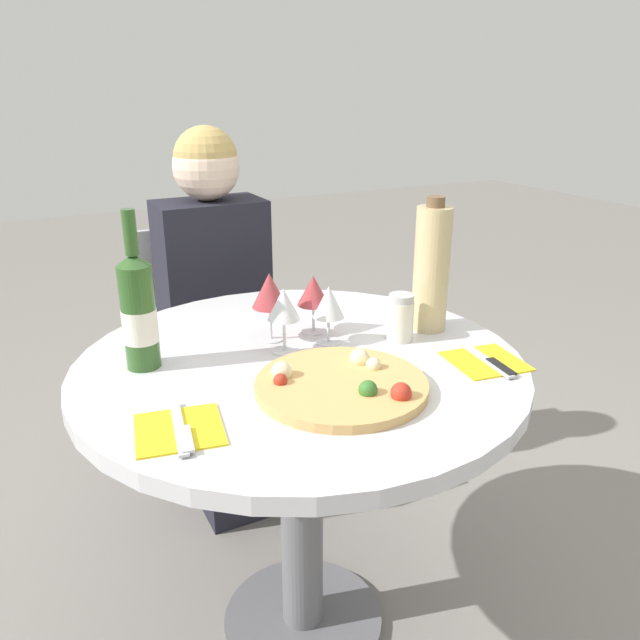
{
  "coord_description": "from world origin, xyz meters",
  "views": [
    {
      "loc": [
        -0.53,
        -1.14,
        1.33
      ],
      "look_at": [
        0.03,
        -0.04,
        0.86
      ],
      "focal_mm": 35.0,
      "sensor_mm": 36.0,
      "label": 1
    }
  ],
  "objects_px": {
    "wine_bottle": "(139,312)",
    "dining_table": "(301,416)",
    "pizza_large": "(342,384)",
    "seated_diner": "(223,334)",
    "chair_behind_diner": "(213,356)",
    "tall_carafe": "(431,268)"
  },
  "relations": [
    {
      "from": "tall_carafe",
      "to": "wine_bottle",
      "type": "bearing_deg",
      "value": 171.97
    },
    {
      "from": "dining_table",
      "to": "seated_diner",
      "type": "relative_size",
      "value": 0.81
    },
    {
      "from": "chair_behind_diner",
      "to": "seated_diner",
      "type": "height_order",
      "value": "seated_diner"
    },
    {
      "from": "chair_behind_diner",
      "to": "dining_table",
      "type": "bearing_deg",
      "value": 86.93
    },
    {
      "from": "tall_carafe",
      "to": "dining_table",
      "type": "bearing_deg",
      "value": -176.46
    },
    {
      "from": "wine_bottle",
      "to": "chair_behind_diner",
      "type": "bearing_deg",
      "value": 62.95
    },
    {
      "from": "seated_diner",
      "to": "pizza_large",
      "type": "relative_size",
      "value": 3.54
    },
    {
      "from": "dining_table",
      "to": "pizza_large",
      "type": "distance_m",
      "value": 0.23
    },
    {
      "from": "chair_behind_diner",
      "to": "wine_bottle",
      "type": "bearing_deg",
      "value": 62.95
    },
    {
      "from": "wine_bottle",
      "to": "tall_carafe",
      "type": "relative_size",
      "value": 1.04
    },
    {
      "from": "dining_table",
      "to": "wine_bottle",
      "type": "relative_size",
      "value": 2.92
    },
    {
      "from": "seated_diner",
      "to": "tall_carafe",
      "type": "xyz_separation_m",
      "value": [
        0.32,
        -0.66,
        0.35
      ]
    },
    {
      "from": "tall_carafe",
      "to": "pizza_large",
      "type": "bearing_deg",
      "value": -151.03
    },
    {
      "from": "pizza_large",
      "to": "dining_table",
      "type": "bearing_deg",
      "value": 93.68
    },
    {
      "from": "seated_diner",
      "to": "wine_bottle",
      "type": "relative_size",
      "value": 3.59
    },
    {
      "from": "seated_diner",
      "to": "wine_bottle",
      "type": "xyz_separation_m",
      "value": [
        -0.36,
        -0.56,
        0.32
      ]
    },
    {
      "from": "dining_table",
      "to": "tall_carafe",
      "type": "bearing_deg",
      "value": 3.54
    },
    {
      "from": "chair_behind_diner",
      "to": "wine_bottle",
      "type": "xyz_separation_m",
      "value": [
        -0.36,
        -0.7,
        0.45
      ]
    },
    {
      "from": "wine_bottle",
      "to": "dining_table",
      "type": "bearing_deg",
      "value": -20.55
    },
    {
      "from": "chair_behind_diner",
      "to": "seated_diner",
      "type": "xyz_separation_m",
      "value": [
        -0.0,
        -0.14,
        0.13
      ]
    },
    {
      "from": "tall_carafe",
      "to": "chair_behind_diner",
      "type": "bearing_deg",
      "value": 111.76
    },
    {
      "from": "seated_diner",
      "to": "pizza_large",
      "type": "xyz_separation_m",
      "value": [
        -0.03,
        -0.85,
        0.21
      ]
    }
  ]
}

